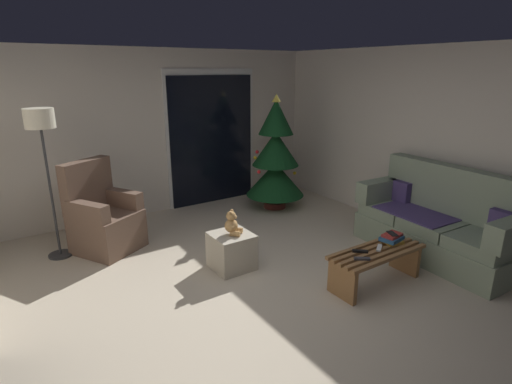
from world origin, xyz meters
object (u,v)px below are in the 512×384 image
christmas_tree (275,159)px  teddy_bear_honey (232,224)px  remote_graphite (362,259)px  ottoman (232,251)px  armchair (103,219)px  coffee_table (376,261)px  remote_black (360,251)px  cell_phone (392,234)px  couch (439,224)px  floor_lamp (42,133)px  book_stack (392,238)px  remote_white (379,248)px

christmas_tree → teddy_bear_honey: (-1.65, -1.43, -0.28)m
remote_graphite → ottoman: bearing=69.6°
armchair → remote_graphite: bearing=-54.0°
christmas_tree → coffee_table: bearing=-102.7°
remote_black → teddy_bear_honey: (-0.88, 1.09, 0.13)m
remote_black → cell_phone: size_ratio=1.08×
christmas_tree → remote_black: bearing=-107.0°
coffee_table → remote_black: remote_black is taller
couch → christmas_tree: 2.63m
couch → christmas_tree: size_ratio=1.08×
coffee_table → remote_graphite: (-0.30, -0.06, 0.14)m
christmas_tree → floor_lamp: 3.33m
couch → teddy_bear_honey: (-2.26, 1.09, 0.14)m
book_stack → teddy_bear_honey: size_ratio=0.95×
floor_lamp → ottoman: bearing=-42.0°
coffee_table → cell_phone: cell_phone is taller
armchair → floor_lamp: 1.23m
remote_graphite → book_stack: book_stack is taller
floor_lamp → teddy_bear_honey: floor_lamp is taller
coffee_table → remote_graphite: 0.34m
coffee_table → floor_lamp: 3.93m
remote_white → teddy_bear_honey: 1.60m
coffee_table → floor_lamp: (-2.68, 2.59, 1.24)m
armchair → teddy_bear_honey: armchair is taller
armchair → ottoman: armchair is taller
remote_graphite → ottoman: (-0.78, 1.22, -0.19)m
couch → coffee_table: bearing=-176.9°
remote_graphite → ottoman: 1.46m
remote_black → teddy_bear_honey: 1.41m
cell_phone → book_stack: bearing=-10.2°
floor_lamp → remote_black: bearing=-45.5°
remote_graphite → christmas_tree: (0.88, 2.65, 0.41)m
armchair → teddy_bear_honey: (1.08, -1.34, 0.14)m
book_stack → armchair: size_ratio=0.24×
remote_white → armchair: (-2.19, 2.48, -0.00)m
christmas_tree → armchair: size_ratio=1.62×
remote_black → teddy_bear_honey: teddy_bear_honey is taller
remote_black → cell_phone: bearing=129.7°
ottoman → remote_white: bearing=-45.8°
book_stack → teddy_bear_honey: bearing=140.5°
cell_phone → teddy_bear_honey: 1.75m
coffee_table → teddy_bear_honey: 1.60m
cell_phone → ottoman: bearing=163.8°
couch → remote_graphite: size_ratio=12.68×
remote_black → remote_graphite: 0.17m
coffee_table → armchair: 3.29m
remote_graphite → remote_white: bearing=-41.2°
coffee_table → ottoman: bearing=133.0°
christmas_tree → ottoman: bearing=-139.4°
couch → ottoman: bearing=154.2°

